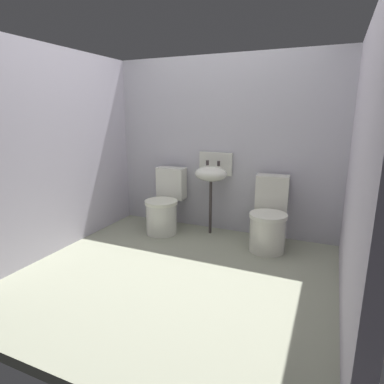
{
  "coord_description": "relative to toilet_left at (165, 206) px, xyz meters",
  "views": [
    {
      "loc": [
        1.24,
        -2.51,
        1.47
      ],
      "look_at": [
        0.0,
        0.31,
        0.7
      ],
      "focal_mm": 30.06,
      "sensor_mm": 36.0,
      "label": 1
    }
  ],
  "objects": [
    {
      "name": "ground_plane",
      "position": [
        0.63,
        -0.88,
        -0.36
      ],
      "size": [
        3.2,
        2.86,
        0.08
      ],
      "primitive_type": "cube",
      "color": "gray"
    },
    {
      "name": "wall_back",
      "position": [
        0.63,
        0.4,
        0.74
      ],
      "size": [
        3.2,
        0.1,
        2.12
      ],
      "primitive_type": "cube",
      "color": "#B3B1BC",
      "rests_on": "ground"
    },
    {
      "name": "wall_left",
      "position": [
        -0.82,
        -0.78,
        0.74
      ],
      "size": [
        0.1,
        2.66,
        2.12
      ],
      "primitive_type": "cube",
      "color": "#B6B0C0",
      "rests_on": "ground"
    },
    {
      "name": "wall_right",
      "position": [
        2.08,
        -0.78,
        0.74
      ],
      "size": [
        0.1,
        2.66,
        2.12
      ],
      "primitive_type": "cube",
      "color": "#B8B0C0",
      "rests_on": "ground"
    },
    {
      "name": "toilet_left",
      "position": [
        0.0,
        0.0,
        0.0
      ],
      "size": [
        0.41,
        0.6,
        0.78
      ],
      "rotation": [
        0.0,
        0.0,
        3.17
      ],
      "color": "silver",
      "rests_on": "ground"
    },
    {
      "name": "toilet_right",
      "position": [
        1.29,
        0.0,
        0.0
      ],
      "size": [
        0.43,
        0.62,
        0.78
      ],
      "rotation": [
        0.0,
        0.0,
        3.22
      ],
      "color": "silver",
      "rests_on": "ground"
    },
    {
      "name": "sink",
      "position": [
        0.55,
        0.19,
        0.43
      ],
      "size": [
        0.42,
        0.35,
        0.99
      ],
      "color": "#3A3333",
      "rests_on": "ground"
    }
  ]
}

